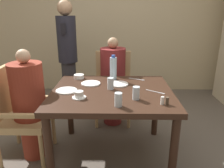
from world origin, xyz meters
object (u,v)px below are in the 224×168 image
(water_bottle, at_px, (113,68))
(diner_in_far_chair, at_px, (113,81))
(chair_far_side, at_px, (113,84))
(standing_host, at_px, (68,54))
(teacup_with_saucer, at_px, (79,95))
(plate_main_right, at_px, (91,83))
(bowl_small, at_px, (79,77))
(glass_tall_mid, at_px, (136,93))
(glass_tall_near, at_px, (118,100))
(chair_left_side, at_px, (16,111))
(plate_main_left, at_px, (119,84))
(diner_in_left_chair, at_px, (29,105))
(plate_dessert_center, at_px, (66,91))
(glass_tall_far, at_px, (111,84))

(water_bottle, bearing_deg, diner_in_far_chair, 91.42)
(chair_far_side, xyz_separation_m, standing_host, (-0.66, 0.29, 0.36))
(teacup_with_saucer, relative_size, water_bottle, 0.45)
(plate_main_right, bearing_deg, chair_far_side, 71.65)
(plate_main_right, relative_size, water_bottle, 0.74)
(diner_in_far_chair, xyz_separation_m, teacup_with_saucer, (-0.29, -0.92, 0.17))
(bowl_small, xyz_separation_m, water_bottle, (0.39, -0.03, 0.11))
(plate_main_right, bearing_deg, glass_tall_mid, -42.84)
(standing_host, distance_m, glass_tall_near, 1.68)
(chair_far_side, relative_size, standing_host, 0.58)
(water_bottle, height_order, glass_tall_near, water_bottle)
(chair_far_side, height_order, plate_main_right, chair_far_side)
(diner_in_far_chair, bearing_deg, bowl_small, -137.72)
(chair_left_side, xyz_separation_m, plate_main_left, (1.03, 0.18, 0.23))
(chair_far_side, xyz_separation_m, teacup_with_saucer, (-0.29, -1.06, 0.26))
(chair_left_side, height_order, water_bottle, water_bottle)
(chair_far_side, bearing_deg, plate_main_right, -108.35)
(chair_left_side, xyz_separation_m, plate_main_right, (0.74, 0.19, 0.23))
(chair_left_side, distance_m, diner_in_left_chair, 0.16)
(plate_main_right, xyz_separation_m, teacup_with_saucer, (-0.06, -0.38, 0.02))
(diner_in_left_chair, height_order, standing_host, standing_host)
(standing_host, bearing_deg, water_bottle, -50.02)
(plate_main_left, xyz_separation_m, bowl_small, (-0.45, 0.21, 0.02))
(chair_far_side, height_order, water_bottle, water_bottle)
(plate_dessert_center, bearing_deg, water_bottle, 40.79)
(plate_main_left, relative_size, plate_main_right, 1.00)
(chair_far_side, distance_m, glass_tall_mid, 1.14)
(diner_in_left_chair, bearing_deg, plate_main_left, 11.55)
(diner_in_far_chair, bearing_deg, glass_tall_far, -91.13)
(teacup_with_saucer, height_order, water_bottle, water_bottle)
(chair_far_side, relative_size, diner_in_far_chair, 0.81)
(standing_host, distance_m, glass_tall_far, 1.29)
(chair_left_side, distance_m, glass_tall_mid, 1.23)
(glass_tall_far, bearing_deg, diner_in_left_chair, -176.96)
(diner_in_left_chair, relative_size, teacup_with_saucer, 9.11)
(diner_in_left_chair, bearing_deg, standing_host, 82.29)
(chair_left_side, distance_m, plate_main_right, 0.80)
(chair_far_side, xyz_separation_m, plate_main_left, (0.07, -0.69, 0.23))
(chair_far_side, bearing_deg, standing_host, 156.63)
(diner_in_far_chair, xyz_separation_m, standing_host, (-0.66, 0.43, 0.27))
(standing_host, bearing_deg, glass_tall_mid, -57.50)
(standing_host, height_order, plate_main_left, standing_host)
(glass_tall_near, bearing_deg, diner_in_far_chair, 93.02)
(plate_dessert_center, xyz_separation_m, teacup_with_saucer, (0.15, -0.17, 0.02))
(glass_tall_mid, bearing_deg, chair_far_side, 101.06)
(standing_host, distance_m, teacup_with_saucer, 1.40)
(plate_main_left, xyz_separation_m, glass_tall_far, (-0.08, -0.14, 0.05))
(bowl_small, height_order, glass_tall_near, glass_tall_near)
(chair_left_side, relative_size, plate_dessert_center, 4.64)
(chair_far_side, relative_size, plate_main_right, 4.64)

